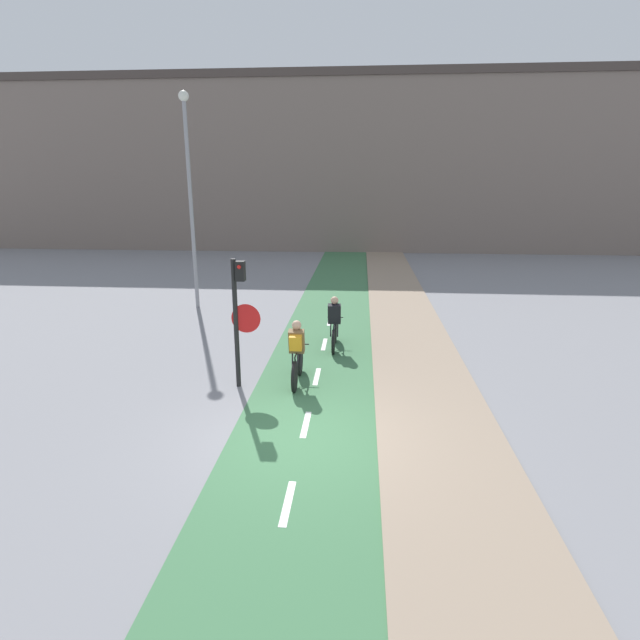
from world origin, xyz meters
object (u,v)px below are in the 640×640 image
Objects in this scene: traffic_light_pole at (239,309)px; street_lamp_far at (189,182)px; cyclist_near at (297,355)px; cyclist_far at (334,326)px.

traffic_light_pole is 0.39× the size of street_lamp_far.
traffic_light_pole is 1.73m from cyclist_near.
street_lamp_far reaches higher than cyclist_far.
street_lamp_far is at bearing 140.91° from cyclist_far.
cyclist_near is (1.27, 0.26, -1.14)m from traffic_light_pole.
street_lamp_far is at bearing 123.68° from cyclist_near.
street_lamp_far is 8.05m from cyclist_far.
street_lamp_far is 4.37× the size of cyclist_near.
cyclist_near is 1.01× the size of cyclist_far.
cyclist_far is (0.74, 2.65, -0.05)m from cyclist_near.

